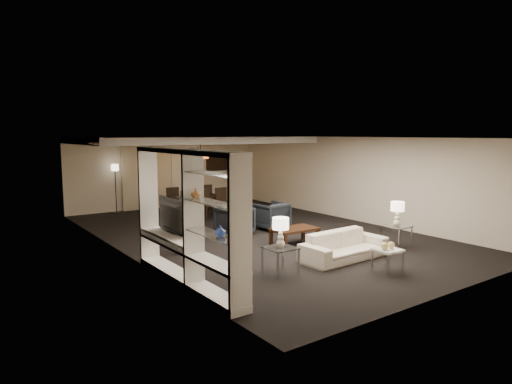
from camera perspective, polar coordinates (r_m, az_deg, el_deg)
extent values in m
plane|color=black|center=(11.98, 0.00, -5.22)|extent=(11.00, 11.00, 0.00)
cube|color=silver|center=(11.69, 0.00, 6.82)|extent=(7.00, 11.00, 0.02)
cube|color=beige|center=(16.54, -11.14, 2.51)|extent=(7.00, 0.02, 2.50)
cube|color=beige|center=(8.00, 23.54, -3.06)|extent=(7.00, 0.02, 2.50)
cube|color=beige|center=(10.16, -16.29, -0.63)|extent=(0.02, 11.00, 2.50)
cube|color=beige|center=(14.08, 11.69, 1.67)|extent=(0.02, 11.00, 2.50)
cube|color=silver|center=(14.68, -8.00, 6.48)|extent=(7.00, 4.00, 0.20)
cube|color=beige|center=(16.12, -13.93, 2.13)|extent=(1.50, 0.12, 2.40)
cube|color=silver|center=(16.83, -8.91, 1.96)|extent=(0.90, 0.05, 2.10)
cube|color=#142D38|center=(17.45, -4.80, 3.86)|extent=(0.95, 0.04, 0.65)
cylinder|color=#D8591E|center=(14.84, -6.94, 4.65)|extent=(0.52, 0.52, 0.24)
imported|color=beige|center=(9.71, 10.99, -6.61)|extent=(2.01, 0.85, 0.58)
imported|color=black|center=(11.82, -2.74, -3.59)|extent=(0.84, 0.86, 0.74)
imported|color=black|center=(12.49, 1.90, -2.98)|extent=(0.85, 0.87, 0.74)
sphere|color=#EAD87C|center=(8.88, 15.75, -6.51)|extent=(0.14, 0.14, 0.14)
sphere|color=#EDC57D|center=(9.04, 16.55, -6.36)|extent=(0.13, 0.13, 0.13)
imported|color=black|center=(8.65, -10.99, -3.01)|extent=(1.13, 0.15, 0.65)
imported|color=#243D9F|center=(6.92, -4.50, -4.88)|extent=(0.17, 0.17, 0.17)
imported|color=#AD7439|center=(7.49, -7.52, -0.16)|extent=(0.15, 0.15, 0.16)
cube|color=black|center=(10.03, -9.44, -4.16)|extent=(0.16, 0.16, 1.25)
imported|color=black|center=(14.50, -7.33, -1.82)|extent=(1.86, 1.16, 0.62)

